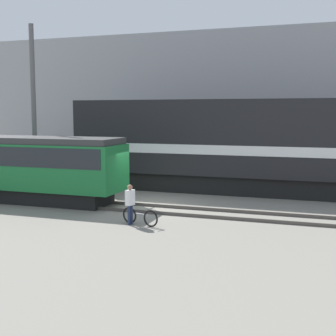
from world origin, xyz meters
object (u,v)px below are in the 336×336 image
freight_locomotive (240,144)px  streetcar (14,164)px  utility_pole_left (34,109)px  person (130,201)px  bicycle (140,217)px

freight_locomotive → streetcar: 11.69m
utility_pole_left → streetcar: bearing=-74.7°
streetcar → person: (7.44, -2.77, -0.86)m
freight_locomotive → person: 9.20m
bicycle → person: person is taller
utility_pole_left → freight_locomotive: bearing=15.1°
freight_locomotive → bicycle: 9.18m
streetcar → utility_pole_left: utility_pole_left is taller
streetcar → utility_pole_left: bearing=105.3°
freight_locomotive → bicycle: freight_locomotive is taller
freight_locomotive → person: size_ratio=11.59×
freight_locomotive → streetcar: size_ratio=1.62×
freight_locomotive → streetcar: freight_locomotive is taller
bicycle → freight_locomotive: bearing=75.4°
person → bicycle: bearing=6.9°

